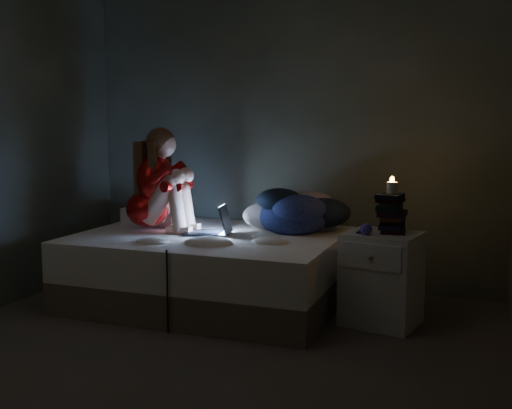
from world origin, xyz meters
The scene contains 12 objects.
floor centered at (0.00, 0.00, -0.01)m, with size 3.60×3.80×0.02m, color #4A4541.
wall_back centered at (0.00, 1.91, 1.30)m, with size 3.60×0.02×2.60m, color #394232.
bed centered at (-0.37, 1.10, 0.27)m, with size 1.96×1.47×0.54m, color beige, non-canonical shape.
pillow centered at (-1.01, 1.40, 0.61)m, with size 0.48×0.34×0.14m, color white.
woman centered at (-0.90, 1.09, 0.95)m, with size 0.51×0.33×0.82m, color #A51917, non-canonical shape.
laptop centered at (-0.38, 1.07, 0.66)m, with size 0.34×0.24×0.24m, color black, non-canonical shape.
clothes_pile centered at (0.20, 1.41, 0.72)m, with size 0.60×0.48×0.36m, color #0E1945, non-canonical shape.
nightstand centered at (0.96, 1.04, 0.32)m, with size 0.48×0.43×0.64m, color silver.
book_stack centered at (1.01, 1.07, 0.79)m, with size 0.19×0.25×0.29m, color black, non-canonical shape.
candle centered at (1.01, 1.07, 0.97)m, with size 0.07×0.07×0.08m, color beige.
phone centered at (0.85, 0.99, 0.65)m, with size 0.07×0.14×0.01m, color black.
blue_orb centered at (0.89, 0.90, 0.68)m, with size 0.08×0.08×0.08m, color #3F328C.
Camera 1 is at (1.60, -3.14, 1.38)m, focal length 43.25 mm.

